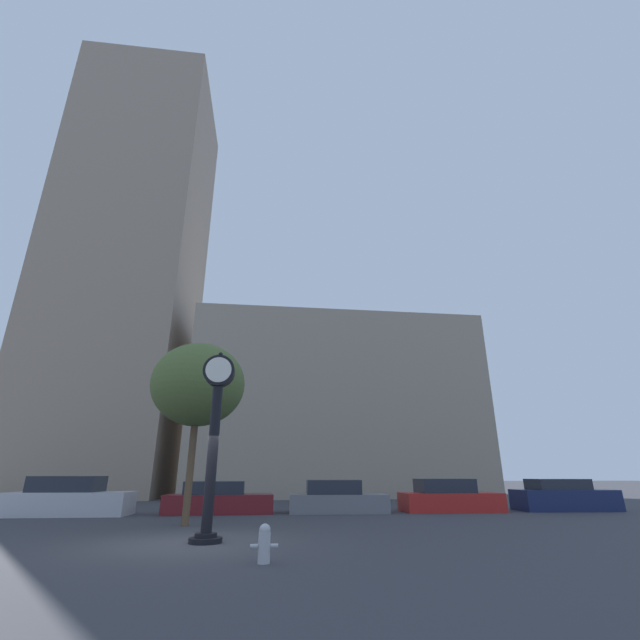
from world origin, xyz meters
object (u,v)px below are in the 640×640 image
(car_red, at_px, (449,498))
(bare_tree, at_px, (198,385))
(street_clock, at_px, (215,429))
(car_silver, at_px, (70,499))
(car_grey, at_px, (337,499))
(car_navy, at_px, (563,497))
(fire_hydrant_near, at_px, (264,543))
(car_maroon, at_px, (218,500))

(car_red, height_order, bare_tree, bare_tree)
(street_clock, relative_size, bare_tree, 0.79)
(car_silver, xyz_separation_m, car_grey, (10.94, 0.10, -0.07))
(car_navy, distance_m, fire_hydrant_near, 17.35)
(car_grey, relative_size, fire_hydrant_near, 6.37)
(car_silver, relative_size, car_maroon, 1.04)
(car_red, height_order, car_navy, car_red)
(car_silver, bearing_deg, car_maroon, 5.29)
(car_maroon, xyz_separation_m, car_red, (10.19, -0.18, 0.04))
(street_clock, height_order, car_navy, street_clock)
(street_clock, bearing_deg, fire_hydrant_near, -62.79)
(car_silver, xyz_separation_m, car_navy, (21.47, -0.01, -0.04))
(car_maroon, relative_size, fire_hydrant_near, 6.72)
(car_silver, bearing_deg, car_grey, 2.44)
(car_red, distance_m, car_navy, 5.43)
(street_clock, relative_size, car_maroon, 1.05)
(car_red, bearing_deg, car_grey, -177.72)
(car_maroon, relative_size, car_navy, 1.01)
(car_navy, bearing_deg, car_grey, -177.34)
(car_red, distance_m, fire_hydrant_near, 13.64)
(car_maroon, xyz_separation_m, car_grey, (5.08, -0.25, 0.02))
(car_maroon, bearing_deg, car_red, -2.24)
(car_grey, bearing_deg, street_clock, -115.88)
(car_silver, height_order, bare_tree, bare_tree)
(car_red, height_order, fire_hydrant_near, car_red)
(car_silver, distance_m, car_red, 16.04)
(car_maroon, height_order, fire_hydrant_near, car_maroon)
(car_silver, bearing_deg, street_clock, -49.32)
(street_clock, xyz_separation_m, car_navy, (15.05, 7.98, -2.09))
(street_clock, distance_m, car_grey, 9.50)
(car_red, distance_m, bare_tree, 12.27)
(fire_hydrant_near, bearing_deg, bare_tree, 111.22)
(car_grey, bearing_deg, car_navy, 2.72)
(car_grey, bearing_deg, car_silver, -176.15)
(car_grey, relative_size, bare_tree, 0.71)
(bare_tree, bearing_deg, car_navy, 14.61)
(car_grey, relative_size, car_red, 0.98)
(street_clock, relative_size, car_grey, 1.11)
(fire_hydrant_near, bearing_deg, street_clock, 117.21)
(car_silver, height_order, car_maroon, car_silver)
(street_clock, bearing_deg, bare_tree, 106.54)
(car_silver, bearing_deg, bare_tree, -36.66)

